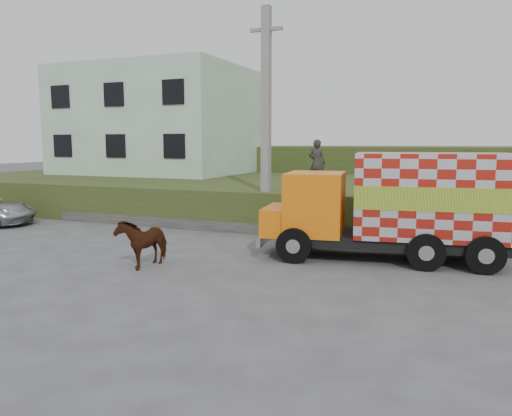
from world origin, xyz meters
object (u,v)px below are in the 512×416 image
at_px(utility_pole, 266,120).
at_px(cow, 143,241).
at_px(cargo_truck, 397,205).
at_px(pedestrian, 317,163).

distance_m(utility_pole, cow, 6.91).
bearing_deg(cow, utility_pole, 82.28).
xyz_separation_m(cargo_truck, pedestrian, (-3.75, 5.25, 0.91)).
height_order(utility_pole, cargo_truck, utility_pole).
bearing_deg(utility_pole, cow, -102.00).
bearing_deg(pedestrian, cow, 78.09).
bearing_deg(utility_pole, cargo_truck, -28.30).
bearing_deg(pedestrian, cargo_truck, 129.66).
distance_m(cargo_truck, pedestrian, 6.51).
distance_m(utility_pole, cargo_truck, 6.15).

